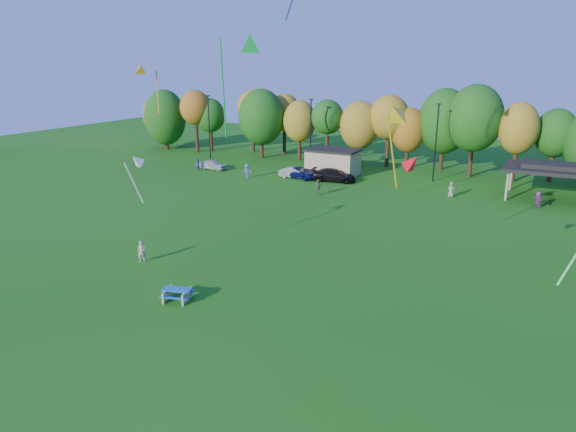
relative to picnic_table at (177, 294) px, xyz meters
The scene contains 21 objects.
ground 4.95m from the picnic_table, 11.40° to the right, with size 160.00×160.00×0.00m, color #19600F.
tree_line 45.04m from the picnic_table, 85.12° to the left, with size 93.57×10.55×11.15m.
lamp_posts 39.87m from the picnic_table, 80.07° to the left, with size 64.50×0.25×9.09m.
utility_building 37.40m from the picnic_table, 97.95° to the left, with size 6.30×4.30×3.25m.
pavilion 40.75m from the picnic_table, 62.40° to the left, with size 8.20×6.20×3.77m.
picnic_table is the anchor object (origin of this frame).
kite_flyer 7.16m from the picnic_table, 148.54° to the left, with size 0.57×0.37×1.56m, color #BDA48E.
car_a 38.69m from the picnic_table, 121.83° to the left, with size 1.52×3.79×1.29m, color silver.
car_b 34.28m from the picnic_table, 104.43° to the left, with size 1.36×3.90×1.29m, color gray.
car_c 34.32m from the picnic_table, 103.30° to the left, with size 2.19×4.75×1.32m, color #0D1452.
car_d 33.77m from the picnic_table, 96.16° to the left, with size 2.12×5.22×1.51m, color black.
far_person_1 33.47m from the picnic_table, 114.26° to the left, with size 1.10×0.63×1.70m, color #6857BF.
far_person_2 36.71m from the picnic_table, 60.03° to the left, with size 1.58×0.50×1.71m, color #843B8E.
far_person_3 38.38m from the picnic_table, 124.87° to the left, with size 0.80×0.63×1.65m, color #535EB6.
far_person_4 26.83m from the picnic_table, 95.67° to the left, with size 1.00×0.42×1.71m, color #557648.
far_person_5 33.86m from the picnic_table, 72.66° to the left, with size 0.80×0.52×1.63m, color #7B8258.
kite_0 9.47m from the picnic_table, 148.66° to the left, with size 1.36×2.05×3.36m.
kite_3 17.15m from the picnic_table, 91.30° to the left, with size 2.86×4.17×7.47m.
kite_6 15.73m from the picnic_table, ahead, with size 1.23×1.01×1.08m.
kite_10 17.25m from the picnic_table, 44.94° to the left, with size 1.77×3.42×5.56m.
kite_12 29.43m from the picnic_table, 134.68° to the left, with size 2.62×2.92×5.47m.
Camera 1 is at (13.67, -20.82, 13.65)m, focal length 32.00 mm.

